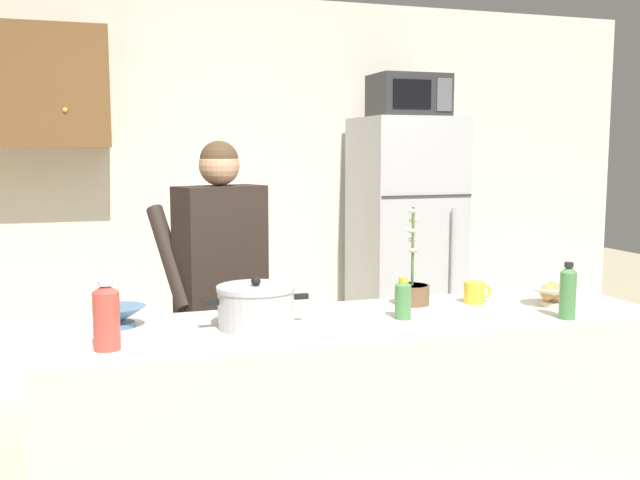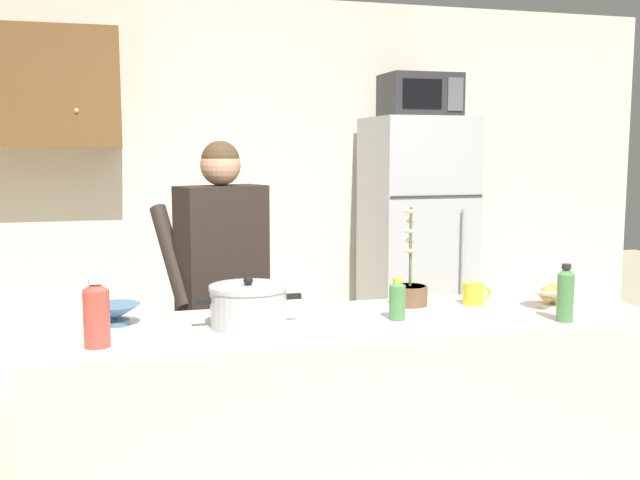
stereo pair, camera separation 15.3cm
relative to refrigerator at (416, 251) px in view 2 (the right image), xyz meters
The scene contains 13 objects.
back_wall_unit 1.45m from the refrigerator, 162.27° to the left, with size 6.00×0.48×2.60m.
kitchen_island 2.16m from the refrigerator, 119.23° to the right, with size 2.46×0.68×0.92m, color silver.
refrigerator is the anchor object (origin of this frame).
microwave 1.04m from the refrigerator, 89.93° to the right, with size 0.48×0.37×0.28m.
person_near_pot 1.83m from the refrigerator, 143.43° to the right, with size 0.59×0.53×1.63m.
cooking_pot 2.36m from the refrigerator, 128.42° to the right, with size 0.41×0.30×0.20m.
coffee_mug 1.79m from the refrigerator, 104.99° to the right, with size 0.13×0.09×0.10m.
bread_bowl 1.88m from the refrigerator, 95.37° to the right, with size 0.19×0.19×0.10m.
empty_bowl 2.59m from the refrigerator, 139.16° to the right, with size 0.20×0.20×0.08m.
bottle_near_edge 2.12m from the refrigerator, 97.19° to the right, with size 0.06×0.06×0.23m.
bottle_mid_counter 2.84m from the refrigerator, 135.27° to the right, with size 0.09×0.09×0.24m.
bottle_far_corner 2.09m from the refrigerator, 115.00° to the right, with size 0.07×0.07×0.17m.
potted_orchid 1.82m from the refrigerator, 113.83° to the right, with size 0.15×0.15×0.42m.
Camera 2 is at (-0.89, -2.66, 1.59)m, focal length 40.60 mm.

